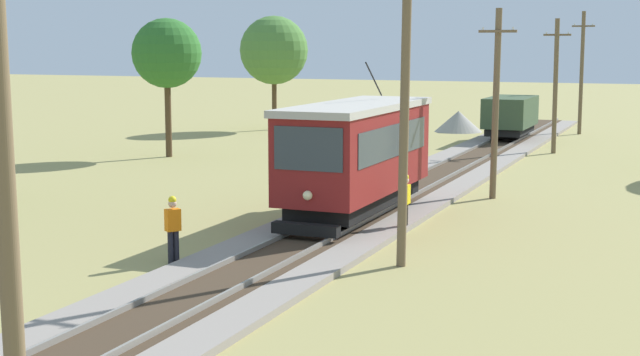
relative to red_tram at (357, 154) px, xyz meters
The scene contains 12 objects.
red_tram is the anchor object (origin of this frame).
freight_car 26.07m from the red_tram, 90.01° to the left, with size 2.40×5.20×2.31m.
utility_pole_foreground 20.19m from the red_tram, 80.87° to the right, with size 1.40×0.35×8.24m.
utility_pole_near_tram 6.46m from the red_tram, 58.57° to the right, with size 1.40×0.52×8.35m.
utility_pole_mid 7.06m from the red_tram, 62.59° to the left, with size 1.40×0.51×6.99m.
utility_pole_far 21.51m from the red_tram, 81.46° to the left, with size 1.40×0.50×6.99m.
utility_pole_distant 32.64m from the red_tram, 84.39° to the left, with size 1.40×0.32×7.71m.
gravel_pile 31.47m from the red_tram, 97.91° to the left, with size 3.11×3.11×1.36m, color #9E998E.
track_worker 7.80m from the red_tram, 108.41° to the right, with size 0.41×0.45×1.78m.
second_worker 2.54m from the red_tram, 28.36° to the right, with size 0.25×0.39×1.78m.
tree_left_near 19.43m from the red_tram, 139.89° to the left, with size 3.50×3.50×6.98m.
tree_right_far 32.35m from the red_tram, 119.93° to the left, with size 4.52×4.52×7.53m.
Camera 1 is at (10.08, -8.20, 5.70)m, focal length 51.59 mm.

